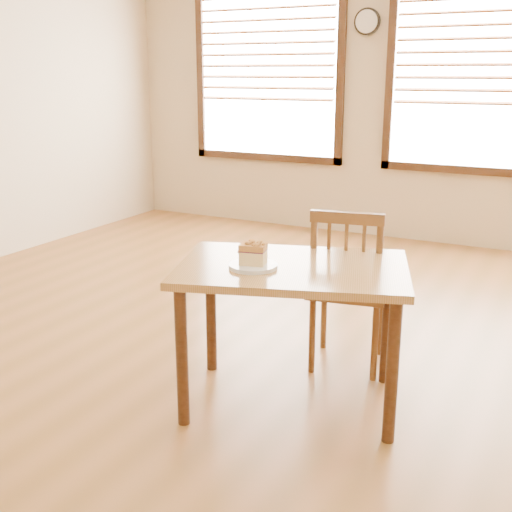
{
  "coord_description": "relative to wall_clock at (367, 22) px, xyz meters",
  "views": [
    {
      "loc": [
        1.3,
        -2.48,
        1.67
      ],
      "look_at": [
        -0.09,
        0.21,
        0.8
      ],
      "focal_mm": 45.0,
      "sensor_mm": 36.0,
      "label": 1
    }
  ],
  "objects": [
    {
      "name": "window_left",
      "position": [
        -1.1,
        0.01,
        -0.34
      ],
      "size": [
        1.76,
        0.1,
        1.96
      ],
      "color": "white",
      "rests_on": "room_shell"
    },
    {
      "name": "cake_slice",
      "position": [
        0.7,
        -3.77,
        -1.32
      ],
      "size": [
        0.14,
        0.12,
        0.12
      ],
      "rotation": [
        0.0,
        0.0,
        0.2
      ],
      "color": "#D6BA79",
      "rests_on": "plate"
    },
    {
      "name": "window_right",
      "position": [
        1.1,
        0.01,
        -0.34
      ],
      "size": [
        1.76,
        0.1,
        1.96
      ],
      "color": "white",
      "rests_on": "room_shell"
    },
    {
      "name": "plate",
      "position": [
        0.71,
        -3.77,
        -1.39
      ],
      "size": [
        0.24,
        0.24,
        0.02
      ],
      "color": "white",
      "rests_on": "cafe_table_main"
    },
    {
      "name": "wall_clock",
      "position": [
        0.0,
        0.0,
        0.0
      ],
      "size": [
        0.26,
        0.05,
        0.26
      ],
      "color": "black",
      "rests_on": "room_shell"
    },
    {
      "name": "cafe_chair_main",
      "position": [
        0.97,
        -3.11,
        -1.66
      ],
      "size": [
        0.51,
        0.51,
        0.97
      ],
      "rotation": [
        0.0,
        0.0,
        3.32
      ],
      "color": "#5A3318",
      "rests_on": "ground"
    },
    {
      "name": "cafe_table_main",
      "position": [
        0.86,
        -3.64,
        -1.51
      ],
      "size": [
        1.31,
        1.07,
        0.75
      ],
      "rotation": [
        0.0,
        0.0,
        0.32
      ],
      "color": "#B47C46",
      "rests_on": "ground"
    },
    {
      "name": "ground",
      "position": [
        0.8,
        -3.96,
        -2.15
      ],
      "size": [
        8.0,
        8.0,
        0.0
      ],
      "primitive_type": "plane",
      "color": "brown"
    },
    {
      "name": "room_shell",
      "position": [
        0.8,
        -3.96,
        -0.32
      ],
      "size": [
        8.0,
        8.0,
        8.0
      ],
      "color": "#CBB494",
      "rests_on": "ground"
    }
  ]
}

